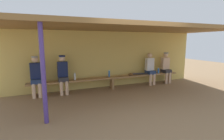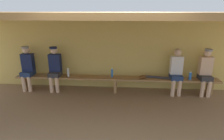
% 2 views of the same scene
% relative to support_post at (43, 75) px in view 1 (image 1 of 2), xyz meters
% --- Properties ---
extents(ground_plane, '(24.00, 24.00, 0.00)m').
position_rel_support_post_xyz_m(ground_plane, '(2.42, 0.55, -1.10)').
color(ground_plane, '#8C6D4C').
extents(back_wall, '(8.00, 0.20, 2.20)m').
position_rel_support_post_xyz_m(back_wall, '(2.42, 2.55, 0.00)').
color(back_wall, '#D8BC60').
rests_on(back_wall, ground).
extents(dugout_roof, '(8.00, 2.80, 0.12)m').
position_rel_support_post_xyz_m(dugout_roof, '(2.42, 1.25, 1.16)').
color(dugout_roof, olive).
rests_on(dugout_roof, back_wall).
extents(support_post, '(0.10, 0.10, 2.20)m').
position_rel_support_post_xyz_m(support_post, '(0.00, 0.00, 0.00)').
color(support_post, '#4C388C').
rests_on(support_post, ground).
extents(bench, '(6.00, 0.36, 0.46)m').
position_rel_support_post_xyz_m(bench, '(2.42, 2.10, -0.71)').
color(bench, '#9E7547').
rests_on(bench, ground).
extents(player_leftmost, '(0.34, 0.42, 1.34)m').
position_rel_support_post_xyz_m(player_leftmost, '(4.17, 2.10, -0.37)').
color(player_leftmost, navy).
rests_on(player_leftmost, ground).
extents(player_with_sunglasses, '(0.34, 0.42, 1.34)m').
position_rel_support_post_xyz_m(player_with_sunglasses, '(0.60, 2.10, -0.35)').
color(player_with_sunglasses, '#333338').
rests_on(player_with_sunglasses, ground).
extents(player_rightmost, '(0.34, 0.42, 1.34)m').
position_rel_support_post_xyz_m(player_rightmost, '(-0.25, 2.10, -0.35)').
color(player_rightmost, navy).
rests_on(player_rightmost, ground).
extents(player_shirtless_tan, '(0.34, 0.42, 1.34)m').
position_rel_support_post_xyz_m(player_shirtless_tan, '(4.99, 2.10, -0.35)').
color(player_shirtless_tan, '#333338').
rests_on(player_shirtless_tan, ground).
extents(water_bottle_orange, '(0.06, 0.06, 0.27)m').
position_rel_support_post_xyz_m(water_bottle_orange, '(2.32, 2.13, -0.51)').
color(water_bottle_orange, blue).
rests_on(water_bottle_orange, bench).
extents(water_bottle_green, '(0.08, 0.08, 0.24)m').
position_rel_support_post_xyz_m(water_bottle_green, '(4.56, 2.05, -0.53)').
color(water_bottle_green, blue).
rests_on(water_bottle_green, bench).
extents(water_bottle_blue, '(0.07, 0.07, 0.26)m').
position_rel_support_post_xyz_m(water_bottle_blue, '(1.00, 2.09, -0.52)').
color(water_bottle_blue, silver).
rests_on(water_bottle_blue, bench).
extents(baseball_glove_worn, '(0.29, 0.26, 0.09)m').
position_rel_support_post_xyz_m(baseball_glove_worn, '(3.22, 2.07, -0.60)').
color(baseball_glove_worn, brown).
rests_on(baseball_glove_worn, bench).
extents(baseball_bat, '(0.81, 0.20, 0.07)m').
position_rel_support_post_xyz_m(baseball_bat, '(3.69, 2.10, -0.61)').
color(baseball_bat, '#333338').
rests_on(baseball_bat, bench).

